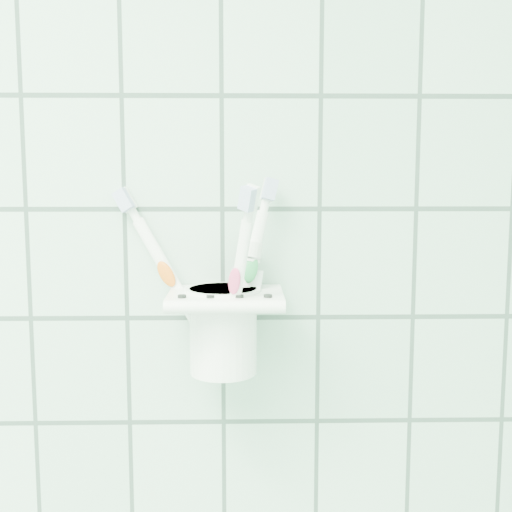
{
  "coord_description": "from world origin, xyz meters",
  "views": [
    {
      "loc": [
        0.66,
        0.5,
        1.41
      ],
      "look_at": [
        0.67,
        1.1,
        1.33
      ],
      "focal_mm": 45.0,
      "sensor_mm": 36.0,
      "label": 1
    }
  ],
  "objects": [
    {
      "name": "toothpaste_tube",
      "position": [
        0.65,
        1.16,
        1.29
      ],
      "size": [
        0.05,
        0.03,
        0.14
      ],
      "rotation": [
        -0.14,
        0.16,
        0.01
      ],
      "color": "silver",
      "rests_on": "cup"
    },
    {
      "name": "toothbrush_pink",
      "position": [
        0.63,
        1.16,
        1.32
      ],
      "size": [
        0.1,
        0.04,
        0.2
      ],
      "rotation": [
        -0.05,
        -0.55,
        -0.21
      ],
      "color": "white",
      "rests_on": "cup"
    },
    {
      "name": "cup",
      "position": [
        0.64,
        1.16,
        1.25
      ],
      "size": [
        0.08,
        0.08,
        0.09
      ],
      "color": "white",
      "rests_on": "holder_bracket"
    },
    {
      "name": "toothbrush_orange",
      "position": [
        0.64,
        1.14,
        1.31
      ],
      "size": [
        0.04,
        0.06,
        0.2
      ],
      "rotation": [
        0.14,
        0.3,
        -0.65
      ],
      "color": "white",
      "rests_on": "cup"
    },
    {
      "name": "toothbrush_blue",
      "position": [
        0.64,
        1.15,
        1.31
      ],
      "size": [
        0.05,
        0.04,
        0.2
      ],
      "rotation": [
        -0.12,
        0.27,
        0.2
      ],
      "color": "white",
      "rests_on": "cup"
    },
    {
      "name": "holder_bracket",
      "position": [
        0.64,
        1.15,
        1.28
      ],
      "size": [
        0.12,
        0.1,
        0.04
      ],
      "color": "white",
      "rests_on": "wall_back"
    }
  ]
}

